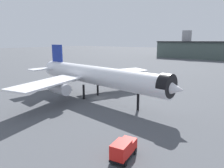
% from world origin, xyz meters
% --- Properties ---
extents(ground, '(900.00, 900.00, 0.00)m').
position_xyz_m(ground, '(0.00, 0.00, 0.00)').
color(ground, '#4C4F54').
extents(airliner_near_gate, '(57.09, 51.66, 16.35)m').
position_xyz_m(airliner_near_gate, '(-0.73, -0.94, 7.21)').
color(airliner_near_gate, white).
rests_on(airliner_near_gate, ground).
extents(service_truck_front, '(3.19, 5.76, 3.00)m').
position_xyz_m(service_truck_front, '(24.56, -24.25, 1.59)').
color(service_truck_front, black).
rests_on(service_truck_front, ground).
extents(baggage_cart_trailing, '(2.76, 2.49, 1.82)m').
position_xyz_m(baggage_cart_trailing, '(-28.17, 16.52, 0.98)').
color(baggage_cart_trailing, black).
rests_on(baggage_cart_trailing, ground).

